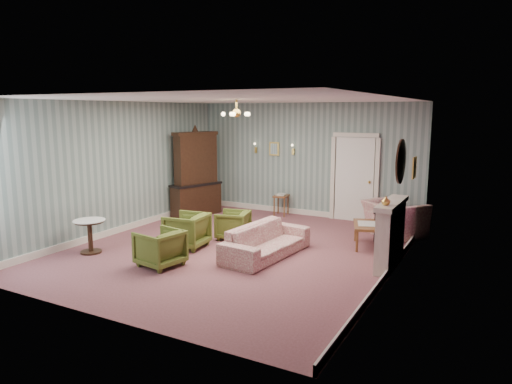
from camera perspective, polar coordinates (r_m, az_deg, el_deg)
The scene contains 27 objects.
floor at distance 9.23m, azimuth -2.29°, elevation -7.02°, with size 7.00×7.00×0.00m, color #854D54.
ceiling at distance 8.84m, azimuth -2.42°, elevation 11.28°, with size 7.00×7.00×0.00m, color white.
wall_back at distance 12.04m, azimuth 6.16°, elevation 3.96°, with size 6.00×6.00×0.00m, color slate.
wall_front at distance 6.21m, azimuth -19.00°, elevation -2.12°, with size 6.00×6.00×0.00m, color slate.
wall_left at distance 10.75m, azimuth -16.28°, elevation 2.90°, with size 7.00×7.00×0.00m, color slate.
wall_right at distance 7.85m, azimuth 16.88°, elevation 0.41°, with size 7.00×7.00×0.00m, color slate.
wall_right_floral at distance 7.85m, azimuth 16.77°, elevation 0.42°, with size 7.00×7.00×0.00m, color #AA5577.
door at distance 11.63m, azimuth 12.00°, elevation 1.75°, with size 1.12×0.12×2.16m, color white, non-canonical shape.
olive_chair_a at distance 8.33m, azimuth -11.71°, elevation -6.53°, with size 0.69×0.65×0.71m, color #546122.
olive_chair_b at distance 9.36m, azimuth -8.50°, elevation -4.47°, with size 0.74×0.69×0.76m, color #546122.
olive_chair_c at distance 9.89m, azimuth -2.85°, elevation -3.88°, with size 0.64×0.60×0.66m, color #546122.
sofa_chintz at distance 8.70m, azimuth 1.27°, elevation -5.36°, with size 2.03×0.59×0.79m, color #963C4B.
wingback_chair at distance 10.50m, azimuth 16.68°, elevation -2.50°, with size 1.16×0.75×1.01m, color #963C4B.
dresser at distance 12.08m, azimuth -7.42°, elevation 2.52°, with size 0.48×1.38×2.30m, color black, non-canonical shape.
fireplace at distance 8.44m, azimuth 16.19°, elevation -4.96°, with size 0.30×1.40×1.16m, color beige, non-canonical shape.
mantel_vase at distance 7.92m, azimuth 15.66°, elevation -1.04°, with size 0.15×0.15×0.15m, color gold.
oval_mirror at distance 8.19m, azimuth 17.30°, elevation 3.60°, with size 0.04×0.76×0.84m, color white, non-canonical shape.
framed_print at distance 9.54m, azimuth 18.86°, elevation 2.84°, with size 0.04×0.34×0.42m, color gold, non-canonical shape.
coffee_table at distance 9.58m, azimuth 13.45°, elevation -5.19°, with size 0.52×0.93×0.48m, color brown, non-canonical shape.
side_table_black at distance 10.09m, azimuth 15.47°, elevation -4.02°, with size 0.43×0.43×0.64m, color black, non-canonical shape.
pedestal_table at distance 9.46m, azimuth -19.70°, elevation -5.14°, with size 0.60×0.60×0.65m, color black, non-canonical shape.
nesting_table at distance 12.11m, azimuth 3.11°, elevation -1.52°, with size 0.35×0.45×0.58m, color brown, non-canonical shape.
gilt_mirror_back at distance 12.35m, azimuth 2.23°, elevation 5.32°, with size 0.28×0.06×0.36m, color gold, non-canonical shape.
sconce_left at distance 12.58m, azimuth -0.07°, elevation 5.41°, with size 0.16×0.12×0.30m, color gold, non-canonical shape.
sconce_right at distance 12.10m, azimuth 4.54°, elevation 5.20°, with size 0.16×0.12×0.30m, color gold, non-canonical shape.
chandelier at distance 8.83m, azimuth -2.40°, elevation 9.53°, with size 0.56×0.56×0.36m, color gold, non-canonical shape.
burgundy_cushion at distance 10.37m, azimuth 16.23°, elevation -2.78°, with size 0.38×0.10×0.38m, color maroon.
Camera 1 is at (4.50, -7.60, 2.69)m, focal length 32.58 mm.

